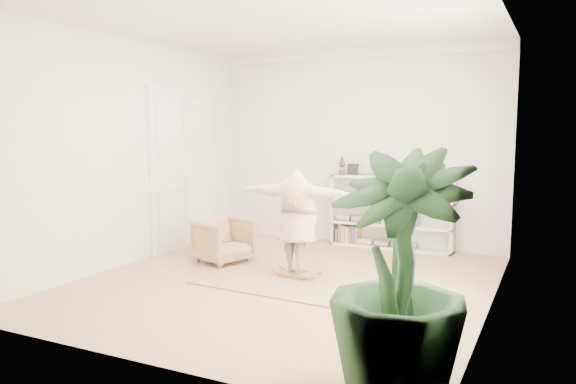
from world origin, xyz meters
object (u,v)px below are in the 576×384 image
at_px(armchair, 223,241).
at_px(person, 297,218).
at_px(bookshelf, 391,214).
at_px(houseplant, 399,274).
at_px(rocker_board, 297,274).

xyz_separation_m(armchair, person, (1.49, -0.34, 0.53)).
distance_m(bookshelf, armchair, 3.09).
bearing_deg(armchair, person, -83.97).
height_order(armchair, houseplant, houseplant).
bearing_deg(houseplant, rocker_board, 128.24).
distance_m(rocker_board, person, 0.82).
relative_size(bookshelf, houseplant, 1.08).
height_order(person, houseplant, houseplant).
bearing_deg(armchair, houseplant, -111.45).
xyz_separation_m(armchair, houseplant, (3.71, -3.17, 0.67)).
bearing_deg(bookshelf, houseplant, -73.83).
bearing_deg(person, bookshelf, -101.44).
distance_m(person, houseplant, 3.60).
bearing_deg(rocker_board, bookshelf, 78.56).
bearing_deg(rocker_board, person, 130.27).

